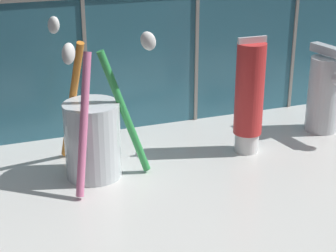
% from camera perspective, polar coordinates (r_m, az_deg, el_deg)
% --- Properties ---
extents(sink_counter, '(0.65, 0.38, 0.02)m').
position_cam_1_polar(sink_counter, '(0.70, 7.34, -5.34)').
color(sink_counter, silver).
rests_on(sink_counter, ground).
extents(toothbrush_cup, '(0.12, 0.15, 0.18)m').
position_cam_1_polar(toothbrush_cup, '(0.67, -7.66, -0.90)').
color(toothbrush_cup, silver).
rests_on(toothbrush_cup, sink_counter).
extents(toothpaste_tube, '(0.04, 0.04, 0.15)m').
position_cam_1_polar(toothpaste_tube, '(0.73, 8.25, 3.00)').
color(toothpaste_tube, white).
rests_on(toothpaste_tube, sink_counter).
extents(sink_faucet, '(0.05, 0.11, 0.12)m').
position_cam_1_polar(sink_faucet, '(0.82, 15.87, 3.39)').
color(sink_faucet, silver).
rests_on(sink_faucet, sink_counter).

